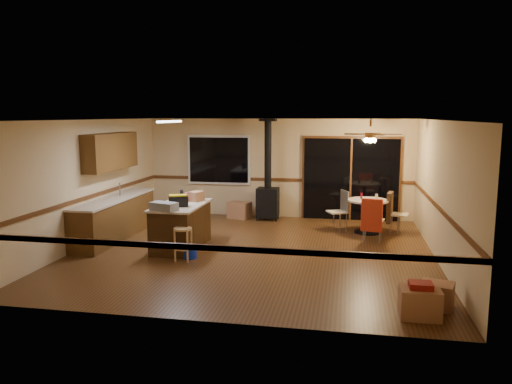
% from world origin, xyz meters
% --- Properties ---
extents(floor, '(7.00, 7.00, 0.00)m').
position_xyz_m(floor, '(0.00, 0.00, 0.00)').
color(floor, '#4B2C14').
rests_on(floor, ground).
extents(ceiling, '(7.00, 7.00, 0.00)m').
position_xyz_m(ceiling, '(0.00, 0.00, 2.60)').
color(ceiling, silver).
rests_on(ceiling, ground).
extents(wall_back, '(7.00, 0.00, 7.00)m').
position_xyz_m(wall_back, '(0.00, 3.50, 1.30)').
color(wall_back, tan).
rests_on(wall_back, ground).
extents(wall_front, '(7.00, 0.00, 7.00)m').
position_xyz_m(wall_front, '(0.00, -3.50, 1.30)').
color(wall_front, tan).
rests_on(wall_front, ground).
extents(wall_left, '(0.00, 7.00, 7.00)m').
position_xyz_m(wall_left, '(-3.50, 0.00, 1.30)').
color(wall_left, tan).
rests_on(wall_left, ground).
extents(wall_right, '(0.00, 7.00, 7.00)m').
position_xyz_m(wall_right, '(3.50, 0.00, 1.30)').
color(wall_right, tan).
rests_on(wall_right, ground).
extents(chair_rail, '(7.00, 7.00, 0.08)m').
position_xyz_m(chair_rail, '(0.00, 0.00, 1.00)').
color(chair_rail, '#502C14').
rests_on(chair_rail, ground).
extents(window, '(1.72, 0.10, 1.32)m').
position_xyz_m(window, '(-1.60, 3.45, 1.50)').
color(window, black).
rests_on(window, ground).
extents(sliding_door, '(2.52, 0.10, 2.10)m').
position_xyz_m(sliding_door, '(1.90, 3.45, 1.05)').
color(sliding_door, black).
rests_on(sliding_door, ground).
extents(lower_cabinets, '(0.60, 3.00, 0.86)m').
position_xyz_m(lower_cabinets, '(-3.20, 0.50, 0.43)').
color(lower_cabinets, '#543415').
rests_on(lower_cabinets, ground).
extents(countertop, '(0.64, 3.04, 0.04)m').
position_xyz_m(countertop, '(-3.20, 0.50, 0.88)').
color(countertop, '#BBA891').
rests_on(countertop, lower_cabinets).
extents(upper_cabinets, '(0.35, 2.00, 0.80)m').
position_xyz_m(upper_cabinets, '(-3.33, 0.70, 1.90)').
color(upper_cabinets, '#543415').
rests_on(upper_cabinets, ground).
extents(kitchen_island, '(0.88, 1.68, 0.90)m').
position_xyz_m(kitchen_island, '(-1.50, 0.00, 0.45)').
color(kitchen_island, '#36200D').
rests_on(kitchen_island, ground).
extents(wood_stove, '(0.55, 0.50, 2.52)m').
position_xyz_m(wood_stove, '(-0.20, 3.05, 0.73)').
color(wood_stove, black).
rests_on(wood_stove, ground).
extents(ceiling_fan, '(0.24, 0.24, 0.55)m').
position_xyz_m(ceiling_fan, '(2.29, 1.99, 2.21)').
color(ceiling_fan, brown).
rests_on(ceiling_fan, ceiling).
extents(fluorescent_strip, '(0.10, 1.20, 0.04)m').
position_xyz_m(fluorescent_strip, '(-1.80, 0.30, 2.56)').
color(fluorescent_strip, white).
rests_on(fluorescent_strip, ceiling).
extents(toolbox_grey, '(0.56, 0.41, 0.16)m').
position_xyz_m(toolbox_grey, '(-1.60, -0.68, 0.98)').
color(toolbox_grey, slate).
rests_on(toolbox_grey, kitchen_island).
extents(toolbox_black, '(0.42, 0.32, 0.21)m').
position_xyz_m(toolbox_black, '(-1.46, -0.24, 1.00)').
color(toolbox_black, black).
rests_on(toolbox_black, kitchen_island).
extents(toolbox_yellow_lid, '(0.39, 0.30, 0.03)m').
position_xyz_m(toolbox_yellow_lid, '(-1.46, -0.24, 1.12)').
color(toolbox_yellow_lid, gold).
rests_on(toolbox_yellow_lid, toolbox_black).
extents(box_on_island, '(0.32, 0.36, 0.20)m').
position_xyz_m(box_on_island, '(-1.31, 0.46, 1.00)').
color(box_on_island, '#A56D49').
rests_on(box_on_island, kitchen_island).
extents(bottle_dark, '(0.09, 0.09, 0.25)m').
position_xyz_m(bottle_dark, '(-1.59, 0.33, 1.02)').
color(bottle_dark, black).
rests_on(bottle_dark, kitchen_island).
extents(bottle_pink, '(0.07, 0.07, 0.20)m').
position_xyz_m(bottle_pink, '(-1.47, 0.28, 1.00)').
color(bottle_pink, '#D84C8C').
rests_on(bottle_pink, kitchen_island).
extents(bottle_white, '(0.07, 0.07, 0.17)m').
position_xyz_m(bottle_white, '(-1.42, 0.59, 0.99)').
color(bottle_white, white).
rests_on(bottle_white, kitchen_island).
extents(bar_stool, '(0.43, 0.43, 0.62)m').
position_xyz_m(bar_stool, '(-1.16, -0.88, 0.31)').
color(bar_stool, tan).
rests_on(bar_stool, floor).
extents(blue_bucket, '(0.34, 0.34, 0.23)m').
position_xyz_m(blue_bucket, '(-1.10, -0.70, 0.11)').
color(blue_bucket, '#0E29C5').
rests_on(blue_bucket, floor).
extents(dining_table, '(0.93, 0.93, 0.78)m').
position_xyz_m(dining_table, '(2.29, 1.99, 0.53)').
color(dining_table, black).
rests_on(dining_table, ground).
extents(glass_red, '(0.06, 0.06, 0.14)m').
position_xyz_m(glass_red, '(2.14, 2.09, 0.85)').
color(glass_red, '#590C14').
rests_on(glass_red, dining_table).
extents(glass_cream, '(0.07, 0.07, 0.15)m').
position_xyz_m(glass_cream, '(2.47, 1.94, 0.85)').
color(glass_cream, beige).
rests_on(glass_cream, dining_table).
extents(chair_left, '(0.54, 0.54, 0.51)m').
position_xyz_m(chair_left, '(1.69, 2.14, 0.59)').
color(chair_left, '#C5B792').
rests_on(chair_left, ground).
extents(chair_near, '(0.52, 0.55, 0.70)m').
position_xyz_m(chair_near, '(2.35, 1.12, 0.60)').
color(chair_near, '#C5B792').
rests_on(chair_near, ground).
extents(chair_right, '(0.53, 0.50, 0.70)m').
position_xyz_m(chair_right, '(2.81, 2.08, 0.60)').
color(chair_right, '#C5B792').
rests_on(chair_right, ground).
extents(box_under_window, '(0.64, 0.57, 0.43)m').
position_xyz_m(box_under_window, '(-0.96, 3.10, 0.21)').
color(box_under_window, '#A56D49').
rests_on(box_under_window, floor).
extents(box_corner_a, '(0.53, 0.45, 0.40)m').
position_xyz_m(box_corner_a, '(2.82, -2.82, 0.20)').
color(box_corner_a, '#A56D49').
rests_on(box_corner_a, floor).
extents(box_corner_b, '(0.53, 0.49, 0.36)m').
position_xyz_m(box_corner_b, '(3.10, -2.43, 0.18)').
color(box_corner_b, '#A56D49').
rests_on(box_corner_b, floor).
extents(box_small_red, '(0.31, 0.26, 0.08)m').
position_xyz_m(box_small_red, '(2.82, -2.82, 0.44)').
color(box_small_red, maroon).
rests_on(box_small_red, box_corner_a).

